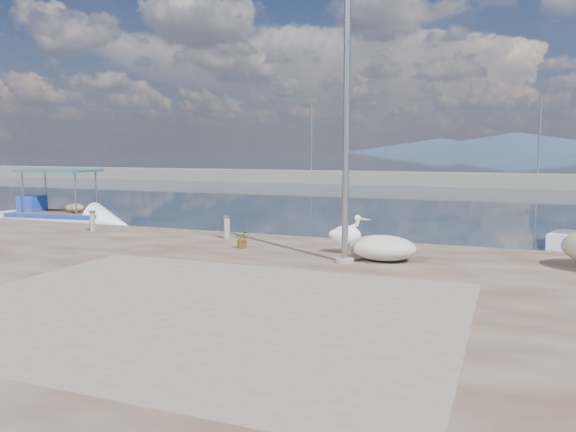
# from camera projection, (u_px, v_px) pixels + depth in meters

# --- Properties ---
(ground) EXTENTS (1400.00, 1400.00, 0.00)m
(ground) POSITION_uv_depth(u_px,v_px,m) (227.00, 290.00, 12.91)
(ground) COLOR #162635
(ground) RESTS_ON ground
(quay) EXTENTS (44.00, 22.00, 0.50)m
(quay) POSITION_uv_depth(u_px,v_px,m) (11.00, 377.00, 7.35)
(quay) COLOR #46261E
(quay) RESTS_ON ground
(quay_patch) EXTENTS (9.00, 7.00, 0.01)m
(quay_patch) POSITION_uv_depth(u_px,v_px,m) (196.00, 307.00, 9.72)
(quay_patch) COLOR gray
(quay_patch) RESTS_ON quay
(breakwater) EXTENTS (120.00, 2.20, 7.50)m
(breakwater) POSITION_uv_depth(u_px,v_px,m) (439.00, 179.00, 49.74)
(breakwater) COLOR gray
(breakwater) RESTS_ON ground
(mountains) EXTENTS (370.00, 280.00, 22.00)m
(mountains) POSITION_uv_depth(u_px,v_px,m) (511.00, 144.00, 609.79)
(mountains) COLOR #28384C
(mountains) RESTS_ON ground
(boat_left) EXTENTS (5.94, 2.57, 2.77)m
(boat_left) POSITION_uv_depth(u_px,v_px,m) (60.00, 220.00, 23.98)
(boat_left) COLOR white
(boat_left) RESTS_ON ground
(pelican) EXTENTS (1.09, 0.64, 1.03)m
(pelican) POSITION_uv_depth(u_px,v_px,m) (347.00, 235.00, 14.67)
(pelican) COLOR tan
(pelican) RESTS_ON quay
(lamp_post) EXTENTS (0.44, 0.96, 7.00)m
(lamp_post) POSITION_uv_depth(u_px,v_px,m) (347.00, 125.00, 13.24)
(lamp_post) COLOR gray
(lamp_post) RESTS_ON quay
(bollard_near) EXTENTS (0.24, 0.24, 0.73)m
(bollard_near) POSITION_uv_depth(u_px,v_px,m) (227.00, 226.00, 17.10)
(bollard_near) COLOR gray
(bollard_near) RESTS_ON quay
(bollard_far) EXTENTS (0.23, 0.23, 0.69)m
(bollard_far) POSITION_uv_depth(u_px,v_px,m) (93.00, 220.00, 18.74)
(bollard_far) COLOR gray
(bollard_far) RESTS_ON quay
(potted_plant) EXTENTS (0.49, 0.43, 0.50)m
(potted_plant) POSITION_uv_depth(u_px,v_px,m) (243.00, 239.00, 15.50)
(potted_plant) COLOR #33722D
(potted_plant) RESTS_ON quay
(net_pile_d) EXTENTS (1.66, 1.24, 0.62)m
(net_pile_d) POSITION_uv_depth(u_px,v_px,m) (383.00, 248.00, 13.79)
(net_pile_d) COLOR silver
(net_pile_d) RESTS_ON quay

